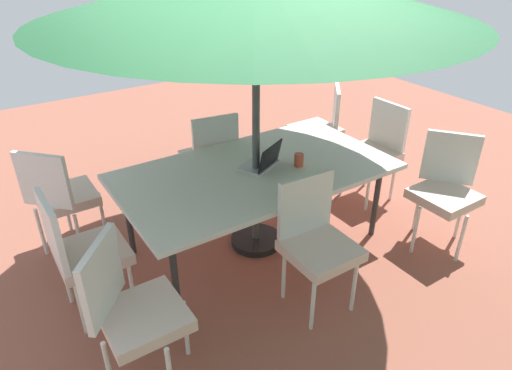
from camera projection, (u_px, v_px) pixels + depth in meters
The scene contains 12 objects.
ground_plane at pixel (256, 244), 4.09m from camera, with size 10.00×10.00×0.02m, color #935442.
dining_table at pixel (256, 174), 3.74m from camera, with size 2.22×1.22×0.74m.
chair_southwest at pixel (321, 125), 5.04m from camera, with size 0.58×0.58×0.98m.
chair_northeast at pixel (132, 308), 2.62m from camera, with size 0.59×0.58×0.98m.
chair_southeast at pixel (60, 194), 3.74m from camera, with size 0.59×0.59×0.98m.
chair_west at pixel (376, 147), 4.54m from camera, with size 0.47×0.46×0.98m.
chair_northwest at pixel (446, 187), 3.85m from camera, with size 0.58×0.58×0.98m.
chair_south at pixel (211, 154), 4.40m from camera, with size 0.48×0.49×0.98m.
chair_east at pixel (81, 249), 3.10m from camera, with size 0.47×0.46×0.98m.
chair_north at pixel (316, 239), 3.20m from camera, with size 0.46×0.47×0.98m.
laptop at pixel (263, 162), 3.73m from camera, with size 0.40×0.36×0.21m.
cup at pixel (299, 160), 3.75m from camera, with size 0.08×0.08×0.11m, color #CC4C33.
Camera 1 is at (1.81, 2.77, 2.44)m, focal length 32.20 mm.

